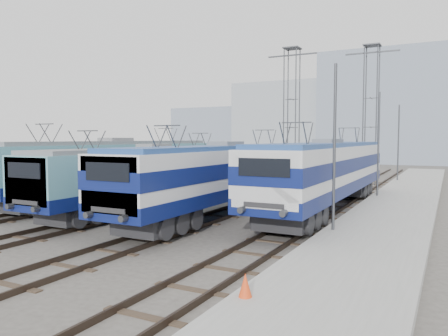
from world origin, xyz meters
TOP-DOWN VIEW (x-y plane):
  - ground at (0.00, 0.00)m, footprint 160.00×160.00m
  - platform at (10.20, 8.00)m, footprint 4.00×70.00m
  - locomotive_far_left at (-6.75, 6.26)m, footprint 2.99×18.87m
  - locomotive_center_left at (-2.25, 4.37)m, footprint 2.72×17.14m
  - locomotive_center_right at (2.25, 4.59)m, footprint 2.83×17.90m
  - locomotive_far_right at (6.75, 8.15)m, footprint 2.93×18.56m
  - catenary_tower_west at (0.00, 22.00)m, footprint 4.50×1.20m
  - catenary_tower_east at (6.50, 24.00)m, footprint 4.50×1.20m
  - mast_front at (8.60, 2.00)m, footprint 0.12×0.12m
  - mast_mid at (8.60, 14.00)m, footprint 0.12×0.12m
  - mast_rear at (8.60, 26.00)m, footprint 0.12×0.12m
  - safety_cone at (8.59, -6.54)m, footprint 0.32×0.32m
  - building_west at (-14.00, 62.00)m, footprint 18.00×12.00m
  - building_center at (4.00, 62.00)m, footprint 22.00×14.00m
  - building_far_west at (-30.00, 62.00)m, footprint 14.00×10.00m

SIDE VIEW (x-z plane):
  - ground at x=0.00m, z-range 0.00..0.00m
  - platform at x=10.20m, z-range 0.00..0.30m
  - safety_cone at x=8.59m, z-range 0.30..0.87m
  - locomotive_center_left at x=-2.25m, z-range 0.53..3.76m
  - locomotive_center_right at x=2.25m, z-range 0.60..3.97m
  - locomotive_far_left at x=-6.75m, z-range 0.57..4.12m
  - locomotive_far_right at x=6.75m, z-range 0.62..4.11m
  - mast_front at x=8.60m, z-range 0.00..7.00m
  - mast_mid at x=8.60m, z-range 0.00..7.00m
  - mast_rear at x=8.60m, z-range 0.00..7.00m
  - building_far_west at x=-30.00m, z-range 0.00..10.00m
  - catenary_tower_west at x=0.00m, z-range 0.64..12.64m
  - catenary_tower_east at x=6.50m, z-range 0.64..12.64m
  - building_west at x=-14.00m, z-range 0.00..14.00m
  - building_center at x=4.00m, z-range 0.00..18.00m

